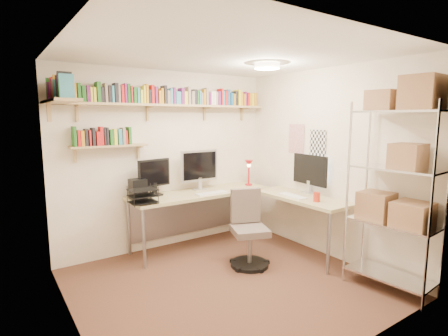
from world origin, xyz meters
The scene contains 6 objects.
ground centered at (0.00, 0.00, 0.00)m, with size 3.20×3.20×0.00m, color #42241C.
room_shell centered at (0.00, 0.00, 1.55)m, with size 3.24×3.04×2.52m.
wall_shelves centered at (-0.41, 1.29, 2.03)m, with size 3.12×1.09×0.80m.
corner_desk centered at (0.50, 0.92, 0.79)m, with size 2.47×2.04×1.39m.
office_chair centered at (0.51, 0.28, 0.40)m, with size 0.55×0.55×0.95m.
wire_rack centered at (1.36, -1.14, 1.38)m, with size 0.50×0.91×2.26m.
Camera 1 is at (-2.14, -3.04, 1.85)m, focal length 28.00 mm.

